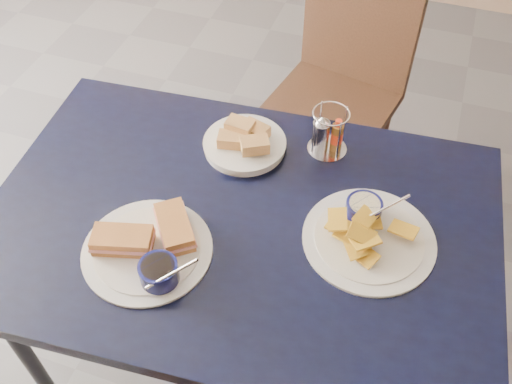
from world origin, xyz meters
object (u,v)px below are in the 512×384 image
(dining_table, at_px, (240,234))
(chair_far, at_px, (339,74))
(condiment_caddy, at_px, (327,134))
(bread_basket, at_px, (245,142))
(sandwich_plate, at_px, (150,247))
(plantain_plate, at_px, (367,231))

(dining_table, height_order, chair_far, chair_far)
(condiment_caddy, bearing_deg, dining_table, -114.34)
(dining_table, height_order, bread_basket, bread_basket)
(chair_far, distance_m, bread_basket, 0.75)
(dining_table, height_order, sandwich_plate, sandwich_plate)
(bread_basket, bearing_deg, dining_table, -73.62)
(plantain_plate, bearing_deg, sandwich_plate, -155.52)
(dining_table, distance_m, condiment_caddy, 0.36)
(bread_basket, bearing_deg, plantain_plate, -26.82)
(chair_far, xyz_separation_m, plantain_plate, (0.25, -0.90, 0.23))
(sandwich_plate, bearing_deg, plantain_plate, 24.48)
(dining_table, distance_m, plantain_plate, 0.32)
(chair_far, bearing_deg, sandwich_plate, -101.29)
(dining_table, xyz_separation_m, sandwich_plate, (-0.17, -0.16, 0.08))
(bread_basket, bearing_deg, condiment_caddy, 17.75)
(dining_table, bearing_deg, condiment_caddy, 65.66)
(plantain_plate, bearing_deg, dining_table, -170.40)
(plantain_plate, distance_m, bread_basket, 0.43)
(chair_far, height_order, sandwich_plate, chair_far)
(sandwich_plate, distance_m, plantain_plate, 0.52)
(condiment_caddy, bearing_deg, bread_basket, -162.25)
(dining_table, distance_m, chair_far, 0.96)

